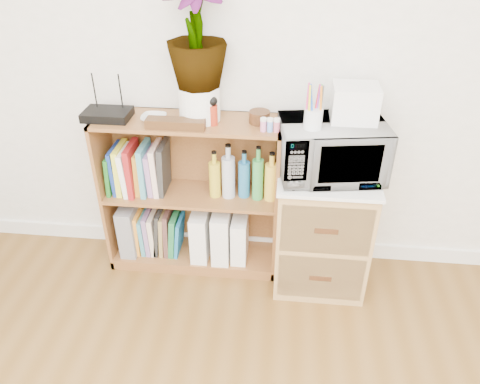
# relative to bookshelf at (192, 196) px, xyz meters

# --- Properties ---
(skirting_board) EXTENTS (4.00, 0.02, 0.10)m
(skirting_board) POSITION_rel_bookshelf_xyz_m (0.35, 0.14, -0.42)
(skirting_board) COLOR white
(skirting_board) RESTS_ON ground
(bookshelf) EXTENTS (1.00, 0.30, 0.95)m
(bookshelf) POSITION_rel_bookshelf_xyz_m (0.00, 0.00, 0.00)
(bookshelf) COLOR brown
(bookshelf) RESTS_ON ground
(wicker_unit) EXTENTS (0.50, 0.45, 0.70)m
(wicker_unit) POSITION_rel_bookshelf_xyz_m (0.75, -0.08, -0.12)
(wicker_unit) COLOR #9E7542
(wicker_unit) RESTS_ON ground
(microwave) EXTENTS (0.57, 0.43, 0.29)m
(microwave) POSITION_rel_bookshelf_xyz_m (0.75, -0.08, 0.39)
(microwave) COLOR silver
(microwave) RESTS_ON wicker_unit
(pen_cup) EXTENTS (0.09, 0.09, 0.10)m
(pen_cup) POSITION_rel_bookshelf_xyz_m (0.64, -0.15, 0.58)
(pen_cup) COLOR silver
(pen_cup) RESTS_ON microwave
(small_appliance) EXTENTS (0.22, 0.18, 0.17)m
(small_appliance) POSITION_rel_bookshelf_xyz_m (0.84, -0.03, 0.62)
(small_appliance) COLOR white
(small_appliance) RESTS_ON microwave
(router) EXTENTS (0.24, 0.17, 0.04)m
(router) POSITION_rel_bookshelf_xyz_m (-0.42, -0.02, 0.50)
(router) COLOR black
(router) RESTS_ON bookshelf
(white_bowl) EXTENTS (0.13, 0.13, 0.03)m
(white_bowl) POSITION_rel_bookshelf_xyz_m (-0.17, -0.03, 0.49)
(white_bowl) COLOR silver
(white_bowl) RESTS_ON bookshelf
(plant_pot) EXTENTS (0.21, 0.21, 0.18)m
(plant_pot) POSITION_rel_bookshelf_xyz_m (0.07, 0.02, 0.57)
(plant_pot) COLOR white
(plant_pot) RESTS_ON bookshelf
(potted_plant) EXTENTS (0.30, 0.30, 0.54)m
(potted_plant) POSITION_rel_bookshelf_xyz_m (0.07, 0.02, 0.93)
(potted_plant) COLOR #396C2B
(potted_plant) RESTS_ON plant_pot
(trinket_box) EXTENTS (0.30, 0.08, 0.05)m
(trinket_box) POSITION_rel_bookshelf_xyz_m (-0.03, -0.10, 0.50)
(trinket_box) COLOR #3B1F10
(trinket_box) RESTS_ON bookshelf
(kokeshi_doll) EXTENTS (0.05, 0.05, 0.11)m
(kokeshi_doll) POSITION_rel_bookshelf_xyz_m (0.15, -0.04, 0.53)
(kokeshi_doll) COLOR #A82A14
(kokeshi_doll) RESTS_ON bookshelf
(wooden_bowl) EXTENTS (0.11, 0.11, 0.06)m
(wooden_bowl) POSITION_rel_bookshelf_xyz_m (0.38, 0.01, 0.51)
(wooden_bowl) COLOR #34200E
(wooden_bowl) RESTS_ON bookshelf
(paint_jars) EXTENTS (0.10, 0.04, 0.05)m
(paint_jars) POSITION_rel_bookshelf_xyz_m (0.44, -0.09, 0.50)
(paint_jars) COLOR #D3757C
(paint_jars) RESTS_ON bookshelf
(file_box) EXTENTS (0.10, 0.25, 0.32)m
(file_box) POSITION_rel_bookshelf_xyz_m (-0.39, 0.00, -0.25)
(file_box) COLOR slate
(file_box) RESTS_ON bookshelf
(magazine_holder_left) EXTENTS (0.10, 0.25, 0.31)m
(magazine_holder_left) POSITION_rel_bookshelf_xyz_m (0.04, -0.01, -0.25)
(magazine_holder_left) COLOR white
(magazine_holder_left) RESTS_ON bookshelf
(magazine_holder_mid) EXTENTS (0.10, 0.26, 0.32)m
(magazine_holder_mid) POSITION_rel_bookshelf_xyz_m (0.17, -0.01, -0.24)
(magazine_holder_mid) COLOR white
(magazine_holder_mid) RESTS_ON bookshelf
(magazine_holder_right) EXTENTS (0.09, 0.23, 0.28)m
(magazine_holder_right) POSITION_rel_bookshelf_xyz_m (0.28, -0.01, -0.26)
(magazine_holder_right) COLOR white
(magazine_holder_right) RESTS_ON bookshelf
(cookbooks) EXTENTS (0.34, 0.20, 0.30)m
(cookbooks) POSITION_rel_bookshelf_xyz_m (-0.29, -0.00, 0.16)
(cookbooks) COLOR #1B661E
(cookbooks) RESTS_ON bookshelf
(liquor_bottles) EXTENTS (0.46, 0.07, 0.31)m
(liquor_bottles) POSITION_rel_bookshelf_xyz_m (0.34, 0.00, 0.17)
(liquor_bottles) COLOR gold
(liquor_bottles) RESTS_ON bookshelf
(lower_books) EXTENTS (0.28, 0.19, 0.30)m
(lower_books) POSITION_rel_bookshelf_xyz_m (-0.22, 0.00, -0.27)
(lower_books) COLOR orange
(lower_books) RESTS_ON bookshelf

